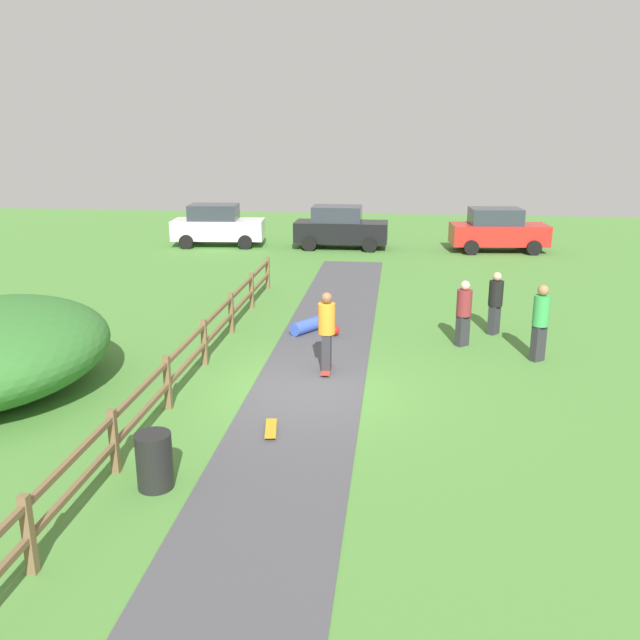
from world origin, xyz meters
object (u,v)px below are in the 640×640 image
Objects in this scene: trash_bin at (154,461)px; parked_car_red at (498,230)px; skater_riding at (327,328)px; skateboard_loose at (271,428)px; bystander_black at (495,300)px; bystander_green at (541,319)px; bystander_maroon at (464,310)px; skater_fallen at (314,325)px; parked_car_black at (340,227)px; parked_car_white at (217,225)px.

parked_car_red is at bearing 69.55° from trash_bin.
skater_riding is 3.42m from skateboard_loose.
skateboard_loose is 0.19× the size of parked_car_red.
skateboard_loose is 8.30m from bystander_black.
bystander_green is at bearing -69.71° from bystander_black.
skater_riding is at bearing 68.44° from trash_bin.
trash_bin is at bearing -124.16° from skateboard_loose.
bystander_maroon is at bearing -100.99° from parked_car_red.
parked_car_red reaches higher than skater_fallen.
parked_car_black is at bearing 91.95° from skater_fallen.
skater_riding reaches higher than skater_fallen.
skater_fallen is at bearing -88.05° from parked_car_black.
parked_car_red is (5.90, 16.14, -0.10)m from skater_riding.
parked_car_red is (1.75, 12.65, 0.02)m from bystander_black.
bystander_black reaches higher than trash_bin.
parked_car_black is 0.97× the size of parked_car_white.
bystander_green is at bearing 39.64° from skateboard_loose.
parked_car_white reaches higher than bystander_green.
parked_car_red is at bearing -0.00° from parked_car_white.
trash_bin is at bearing -124.74° from bystander_maroon.
trash_bin is at bearing -77.46° from parked_car_white.
parked_car_black is 7.03m from parked_car_red.
skater_riding is at bearing 78.11° from skateboard_loose.
trash_bin is 0.21× the size of parked_car_white.
bystander_green is (7.01, 6.73, 0.59)m from trash_bin.
skater_riding is at bearing -163.84° from bystander_green.
bystander_black reaches higher than skater_fallen.
parked_car_white is at bearing 115.35° from skater_fallen.
parked_car_red is (7.03, -0.00, 0.00)m from parked_car_black.
parked_car_red reaches higher than bystander_maroon.
bystander_green is 2.21m from bystander_black.
parked_car_red is at bearing 86.18° from bystander_green.
parked_car_red is (6.58, 19.35, 0.87)m from skateboard_loose.
bystander_black is at bearing -48.94° from parked_car_white.
bystander_maroon is 1.00× the size of bystander_black.
bystander_black is (4.15, 3.49, -0.13)m from skater_riding.
skater_fallen is 6.31m from skateboard_loose.
skateboard_loose is at bearing -124.96° from bystander_maroon.
bystander_maroon reaches higher than trash_bin.
trash_bin is at bearing -111.56° from skater_riding.
skater_fallen is (-0.69, 3.10, -0.86)m from skater_riding.
skater_fallen is 4.05m from bystander_maroon.
skateboard_loose is at bearing -140.36° from bystander_green.
trash_bin is 0.53× the size of bystander_black.
bystander_maroon is at bearing 150.70° from bystander_green.
parked_car_white is (-6.86, 16.14, -0.10)m from skater_riding.
bystander_green is at bearing -51.32° from parked_car_white.
bystander_maroon is (5.32, 7.67, 0.48)m from trash_bin.
parked_car_red is at bearing 63.20° from skater_fallen.
parked_car_red reaches higher than skater_riding.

